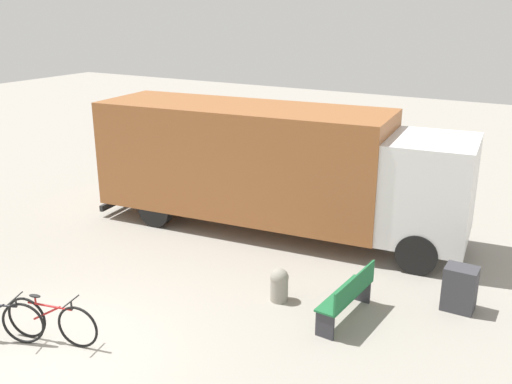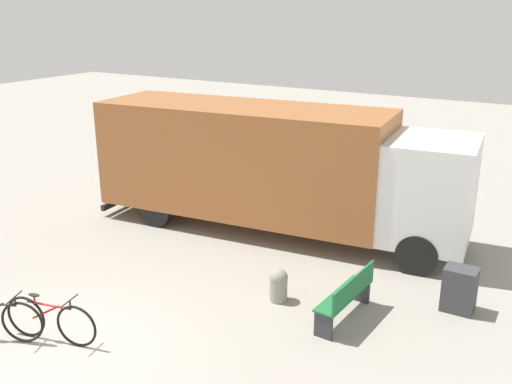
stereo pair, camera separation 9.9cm
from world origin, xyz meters
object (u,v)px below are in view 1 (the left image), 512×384
at_px(bicycle_middle, 52,321).
at_px(bollard_near_bench, 279,284).
at_px(park_bench, 349,295).
at_px(delivery_truck, 272,164).
at_px(utility_box, 460,288).

xyz_separation_m(bicycle_middle, bollard_near_bench, (2.63, 3.19, -0.05)).
bearing_deg(park_bench, delivery_truck, 50.26).
height_order(park_bench, bollard_near_bench, park_bench).
distance_m(bicycle_middle, bollard_near_bench, 4.13).
relative_size(park_bench, bollard_near_bench, 2.47).
distance_m(park_bench, utility_box, 2.16).
height_order(bollard_near_bench, utility_box, utility_box).
distance_m(delivery_truck, bicycle_middle, 6.52).
bearing_deg(utility_box, delivery_truck, 160.45).
distance_m(delivery_truck, park_bench, 4.73).
height_order(delivery_truck, bollard_near_bench, delivery_truck).
bearing_deg(delivery_truck, bicycle_middle, -102.32).
xyz_separation_m(park_bench, utility_box, (1.65, 1.40, -0.07)).
bearing_deg(park_bench, bollard_near_bench, 93.73).
height_order(bicycle_middle, bollard_near_bench, bicycle_middle).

